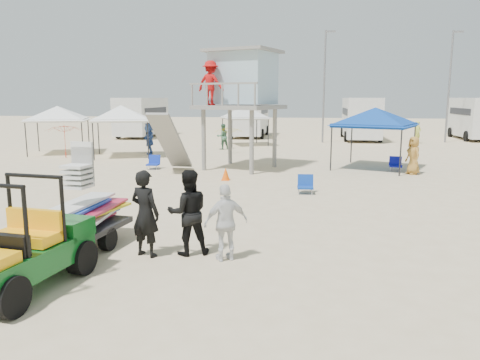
# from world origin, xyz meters

# --- Properties ---
(ground) EXTENTS (140.00, 140.00, 0.00)m
(ground) POSITION_xyz_m (0.00, 0.00, 0.00)
(ground) COLOR beige
(ground) RESTS_ON ground
(utility_cart) EXTENTS (1.56, 2.66, 1.92)m
(utility_cart) POSITION_xyz_m (-2.69, -1.09, 0.89)
(utility_cart) COLOR #0C4E18
(utility_cart) RESTS_ON ground
(surf_trailer) EXTENTS (1.52, 2.48, 2.05)m
(surf_trailer) POSITION_xyz_m (-2.69, 1.25, 0.83)
(surf_trailer) COLOR black
(surf_trailer) RESTS_ON ground
(man_left) EXTENTS (0.77, 0.62, 1.82)m
(man_left) POSITION_xyz_m (-1.17, 0.95, 0.91)
(man_left) COLOR black
(man_left) RESTS_ON ground
(man_mid) EXTENTS (1.07, 0.97, 1.81)m
(man_mid) POSITION_xyz_m (-0.32, 1.20, 0.90)
(man_mid) COLOR black
(man_mid) RESTS_ON ground
(man_right) EXTENTS (0.99, 0.79, 1.57)m
(man_right) POSITION_xyz_m (0.53, 0.95, 0.79)
(man_right) COLOR silver
(man_right) RESTS_ON ground
(lifeguard_tower) EXTENTS (4.22, 4.22, 5.29)m
(lifeguard_tower) POSITION_xyz_m (-1.18, 13.46, 3.94)
(lifeguard_tower) COLOR gray
(lifeguard_tower) RESTS_ON ground
(canopy_blue) EXTENTS (4.15, 4.15, 3.23)m
(canopy_blue) POSITION_xyz_m (5.05, 14.24, 2.68)
(canopy_blue) COLOR black
(canopy_blue) RESTS_ON ground
(canopy_white_a) EXTENTS (3.83, 3.83, 3.26)m
(canopy_white_a) POSITION_xyz_m (-8.31, 16.87, 2.71)
(canopy_white_a) COLOR black
(canopy_white_a) RESTS_ON ground
(canopy_white_b) EXTENTS (4.03, 4.03, 3.19)m
(canopy_white_b) POSITION_xyz_m (-12.56, 17.67, 2.64)
(canopy_white_b) COLOR black
(canopy_white_b) RESTS_ON ground
(canopy_white_c) EXTENTS (3.60, 3.60, 3.09)m
(canopy_white_c) POSITION_xyz_m (-2.40, 24.19, 2.54)
(canopy_white_c) COLOR black
(canopy_white_c) RESTS_ON ground
(umbrella_a) EXTENTS (2.56, 2.58, 1.84)m
(umbrella_a) POSITION_xyz_m (-11.21, 15.86, 0.92)
(umbrella_a) COLOR red
(umbrella_a) RESTS_ON ground
(umbrella_b) EXTENTS (2.47, 2.47, 1.59)m
(umbrella_b) POSITION_xyz_m (-2.57, 19.03, 0.79)
(umbrella_b) COLOR yellow
(umbrella_b) RESTS_ON ground
(cone_near) EXTENTS (0.34, 0.34, 0.50)m
(cone_near) POSITION_xyz_m (-1.18, 10.16, 0.25)
(cone_near) COLOR #FF5908
(cone_near) RESTS_ON ground
(cone_far) EXTENTS (0.34, 0.34, 0.50)m
(cone_far) POSITION_xyz_m (-6.09, 8.21, 0.25)
(cone_far) COLOR #E04C07
(cone_far) RESTS_ON ground
(beach_chair_a) EXTENTS (0.56, 0.60, 0.64)m
(beach_chair_a) POSITION_xyz_m (-5.03, 12.62, 0.31)
(beach_chair_a) COLOR #0F2CAA
(beach_chair_a) RESTS_ON ground
(beach_chair_b) EXTENTS (0.57, 0.61, 0.64)m
(beach_chair_b) POSITION_xyz_m (2.02, 8.05, 0.31)
(beach_chair_b) COLOR #0E3799
(beach_chair_b) RESTS_ON ground
(beach_chair_c) EXTENTS (0.64, 0.69, 0.64)m
(beach_chair_c) POSITION_xyz_m (6.00, 13.78, 0.31)
(beach_chair_c) COLOR #0E139B
(beach_chair_c) RESTS_ON ground
(rv_far_left) EXTENTS (2.64, 6.80, 3.25)m
(rv_far_left) POSITION_xyz_m (-12.00, 29.99, 1.80)
(rv_far_left) COLOR silver
(rv_far_left) RESTS_ON ground
(rv_mid_left) EXTENTS (2.65, 6.50, 3.25)m
(rv_mid_left) POSITION_xyz_m (-3.00, 31.49, 1.80)
(rv_mid_left) COLOR silver
(rv_mid_left) RESTS_ON ground
(rv_mid_right) EXTENTS (2.64, 7.00, 3.25)m
(rv_mid_right) POSITION_xyz_m (6.00, 29.99, 1.80)
(rv_mid_right) COLOR silver
(rv_mid_right) RESTS_ON ground
(rv_far_right) EXTENTS (2.64, 6.60, 3.25)m
(rv_far_right) POSITION_xyz_m (15.00, 31.49, 1.80)
(rv_far_right) COLOR silver
(rv_far_right) RESTS_ON ground
(light_pole_left) EXTENTS (0.14, 0.14, 8.00)m
(light_pole_left) POSITION_xyz_m (3.00, 27.00, 4.00)
(light_pole_left) COLOR slate
(light_pole_left) RESTS_ON ground
(light_pole_right) EXTENTS (0.14, 0.14, 8.00)m
(light_pole_right) POSITION_xyz_m (12.00, 28.50, 4.00)
(light_pole_right) COLOR slate
(light_pole_right) RESTS_ON ground
(distant_beachgoers) EXTENTS (17.79, 15.21, 1.83)m
(distant_beachgoers) POSITION_xyz_m (-1.97, 18.77, 0.86)
(distant_beachgoers) COLOR #457355
(distant_beachgoers) RESTS_ON ground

